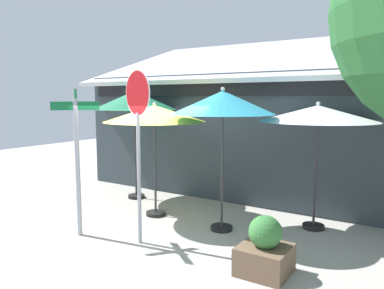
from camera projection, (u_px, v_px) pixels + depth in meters
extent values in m
cube|color=#ADA8A0|center=(158.00, 230.00, 7.69)|extent=(28.00, 28.00, 0.10)
cube|color=#333D42|center=(259.00, 132.00, 11.33)|extent=(9.13, 4.60, 3.26)
cube|color=silver|center=(259.00, 58.00, 10.94)|extent=(9.63, 5.11, 1.65)
cube|color=black|center=(223.00, 87.00, 9.21)|extent=(8.53, 0.16, 0.44)
cylinder|color=#A8AAB2|center=(77.00, 163.00, 7.11)|extent=(0.09, 0.09, 2.82)
cube|color=#116B38|center=(75.00, 94.00, 6.95)|extent=(0.71, 0.56, 0.16)
cube|color=#116B38|center=(75.00, 106.00, 6.98)|extent=(0.56, 0.71, 0.16)
cube|color=white|center=(74.00, 94.00, 7.39)|extent=(0.07, 0.06, 0.16)
cylinder|color=#A8AAB2|center=(139.00, 179.00, 6.74)|extent=(0.07, 0.07, 2.38)
cylinder|color=white|center=(137.00, 93.00, 6.55)|extent=(0.78, 0.28, 0.82)
cylinder|color=red|center=(137.00, 93.00, 6.55)|extent=(0.74, 0.27, 0.77)
cylinder|color=black|center=(136.00, 196.00, 9.99)|extent=(0.44, 0.44, 0.08)
cylinder|color=#333335|center=(136.00, 153.00, 9.85)|extent=(0.05, 0.05, 2.40)
cone|color=#1E724C|center=(135.00, 100.00, 9.68)|extent=(2.16, 2.16, 0.48)
sphere|color=silver|center=(134.00, 90.00, 9.65)|extent=(0.08, 0.08, 0.08)
cylinder|color=black|center=(156.00, 213.00, 8.50)|extent=(0.44, 0.44, 0.08)
cylinder|color=#333335|center=(155.00, 168.00, 8.37)|extent=(0.05, 0.05, 2.17)
cone|color=#EAD14C|center=(155.00, 114.00, 8.22)|extent=(2.26, 2.26, 0.36)
sphere|color=silver|center=(154.00, 104.00, 8.20)|extent=(0.08, 0.08, 0.08)
cylinder|color=black|center=(222.00, 228.00, 7.55)|extent=(0.44, 0.44, 0.08)
cylinder|color=#333335|center=(222.00, 172.00, 7.41)|extent=(0.05, 0.05, 2.38)
cone|color=#2D99BC|center=(223.00, 103.00, 7.24)|extent=(2.04, 2.04, 0.46)
sphere|color=silver|center=(223.00, 89.00, 7.21)|extent=(0.08, 0.08, 0.08)
cylinder|color=black|center=(313.00, 226.00, 7.64)|extent=(0.44, 0.44, 0.08)
cylinder|color=#333335|center=(315.00, 175.00, 7.50)|extent=(0.05, 0.05, 2.23)
cone|color=white|center=(318.00, 113.00, 7.35)|extent=(2.32, 2.32, 0.32)
sphere|color=silver|center=(318.00, 104.00, 7.33)|extent=(0.08, 0.08, 0.08)
cube|color=brown|center=(264.00, 260.00, 5.65)|extent=(0.74, 0.74, 0.43)
sphere|color=#387538|center=(265.00, 232.00, 5.60)|extent=(0.50, 0.50, 0.50)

